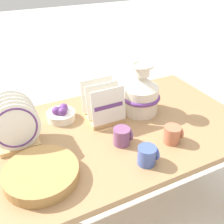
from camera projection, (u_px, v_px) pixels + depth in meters
name	position (u px, v px, depth m)	size (l,w,h in m)	color
ground_plane	(112.00, 207.00, 1.75)	(14.00, 14.00, 0.00)	beige
display_table	(112.00, 139.00, 1.44)	(1.48, 0.86, 0.65)	#9E754C
ceramic_vase	(141.00, 93.00, 1.50)	(0.23, 0.23, 0.30)	silver
dish_rack_round_plates	(15.00, 126.00, 1.25)	(0.23, 0.19, 0.25)	tan
dish_rack_square_plates	(103.00, 108.00, 1.46)	(0.19, 0.18, 0.22)	tan
wicker_charger_stack	(41.00, 174.00, 1.10)	(0.32, 0.32, 0.05)	#AD7F47
mug_plum_glaze	(122.00, 136.00, 1.29)	(0.09, 0.08, 0.09)	#7A4770
mug_terracotta_glaze	(173.00, 134.00, 1.30)	(0.09, 0.08, 0.09)	#B76647
mug_cobalt_glaze	(148.00, 155.00, 1.17)	(0.09, 0.08, 0.09)	#42569E
fruit_bowl	(61.00, 114.00, 1.47)	(0.16, 0.16, 0.09)	silver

